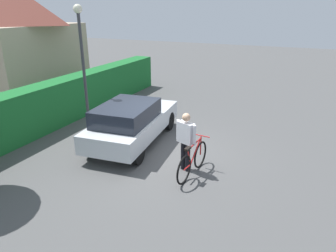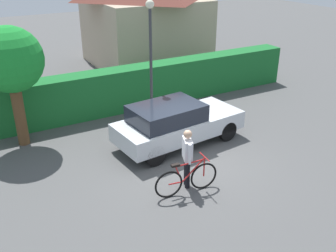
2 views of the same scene
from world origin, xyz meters
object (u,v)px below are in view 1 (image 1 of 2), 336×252
Objects in this scene: parked_car_near at (132,122)px; street_lamp at (82,54)px; person_rider at (186,138)px; bicycle at (193,161)px.

parked_car_near is 2.69m from street_lamp.
street_lamp reaches higher than person_rider.
bicycle is at bearing -105.63° from street_lamp.
bicycle is 1.07× the size of person_rider.
parked_car_near is at bearing 65.62° from bicycle.
bicycle is 0.41× the size of street_lamp.
bicycle is 5.03m from street_lamp.
person_rider is (0.18, 0.27, 0.54)m from bicycle.
street_lamp is (0.07, 1.79, 2.01)m from parked_car_near.
person_rider is 4.51m from street_lamp.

